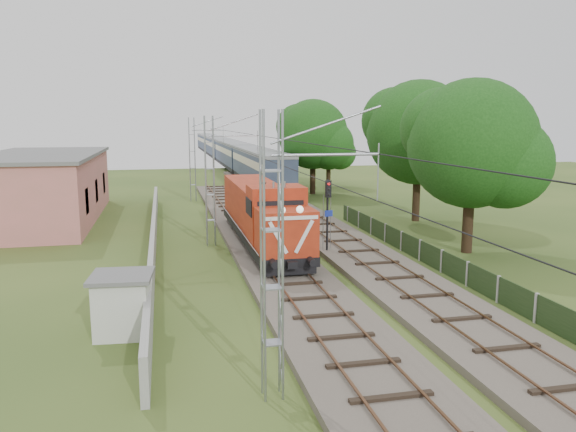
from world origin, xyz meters
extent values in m
plane|color=#324A1B|center=(0.00, 0.00, 0.00)|extent=(140.00, 140.00, 0.00)
cube|color=#6B6054|center=(0.00, 7.00, 0.15)|extent=(4.20, 70.00, 0.30)
cube|color=black|center=(0.00, 7.00, 0.35)|extent=(2.40, 70.00, 0.10)
cube|color=brown|center=(-0.85, 7.00, 0.42)|extent=(0.08, 70.00, 0.05)
cube|color=brown|center=(0.85, 7.00, 0.42)|extent=(0.08, 70.00, 0.05)
cube|color=#6B6054|center=(5.00, 20.00, 0.15)|extent=(4.20, 80.00, 0.30)
cube|color=black|center=(5.00, 20.00, 0.35)|extent=(2.40, 80.00, 0.10)
cube|color=brown|center=(4.15, 20.00, 0.42)|extent=(0.08, 80.00, 0.05)
cube|color=brown|center=(5.85, 20.00, 0.42)|extent=(0.08, 80.00, 0.05)
cylinder|color=gray|center=(-1.50, -8.00, 6.80)|extent=(3.00, 0.08, 0.08)
cylinder|color=gray|center=(-1.50, 12.00, 6.80)|extent=(3.00, 0.08, 0.08)
cylinder|color=gray|center=(-1.50, 32.00, 6.80)|extent=(3.00, 0.08, 0.08)
cylinder|color=black|center=(0.00, 12.00, 5.50)|extent=(0.03, 70.00, 0.03)
cylinder|color=black|center=(0.00, 12.00, 6.80)|extent=(0.03, 70.00, 0.03)
cube|color=#9E9E99|center=(-6.50, 12.00, 0.75)|extent=(0.25, 40.00, 1.50)
cube|color=#C96D6C|center=(-15.00, 24.00, 2.50)|extent=(8.00, 20.00, 5.00)
cube|color=#606060|center=(-15.00, 24.00, 5.10)|extent=(8.40, 20.40, 0.25)
cube|color=black|center=(-11.05, 18.00, 2.20)|extent=(0.10, 1.60, 1.80)
cube|color=black|center=(-11.05, 24.00, 2.20)|extent=(0.10, 1.60, 1.80)
cube|color=black|center=(-11.05, 30.00, 2.20)|extent=(0.10, 1.60, 1.80)
cube|color=black|center=(8.00, 3.00, 0.60)|extent=(0.05, 32.00, 1.15)
cube|color=#9E9E99|center=(8.00, 18.00, 0.60)|extent=(0.12, 0.12, 1.20)
cube|color=black|center=(0.00, 10.91, 0.98)|extent=(2.89, 16.37, 0.48)
cube|color=black|center=(0.00, 5.61, 0.69)|extent=(2.12, 3.47, 0.48)
cube|color=black|center=(0.00, 16.20, 0.69)|extent=(2.12, 3.47, 0.48)
cube|color=black|center=(0.00, 2.82, 0.59)|extent=(2.50, 0.24, 0.34)
cube|color=#B03013|center=(0.00, 3.93, 2.33)|extent=(2.79, 2.41, 2.21)
sphere|color=white|center=(-0.43, 2.77, 3.58)|extent=(0.35, 0.35, 0.35)
sphere|color=white|center=(0.43, 2.77, 3.58)|extent=(0.35, 0.35, 0.35)
cube|color=silver|center=(-0.63, 2.70, 2.28)|extent=(0.97, 0.06, 1.61)
cube|color=silver|center=(0.63, 2.70, 2.28)|extent=(0.97, 0.06, 1.61)
cube|color=silver|center=(0.00, 2.70, 3.19)|extent=(2.60, 0.06, 0.17)
cube|color=#B03013|center=(0.00, 6.29, 2.76)|extent=(2.89, 2.31, 3.08)
cube|color=black|center=(0.00, 5.11, 3.24)|extent=(2.41, 0.06, 0.87)
cube|color=#B03013|center=(0.00, 13.27, 2.47)|extent=(2.70, 11.65, 2.50)
cylinder|color=black|center=(0.00, 10.33, 3.87)|extent=(0.42, 0.42, 0.39)
cylinder|color=gray|center=(-0.29, 5.52, 4.45)|extent=(0.12, 0.12, 0.34)
cylinder|color=gray|center=(0.29, 5.52, 4.45)|extent=(0.12, 0.12, 0.34)
cube|color=black|center=(5.00, 40.37, 0.94)|extent=(3.13, 23.75, 0.54)
cube|color=#324154|center=(5.00, 40.37, 2.66)|extent=(3.24, 23.75, 2.91)
cube|color=beige|center=(5.00, 40.37, 3.20)|extent=(3.28, 22.80, 0.81)
cube|color=gray|center=(5.00, 40.37, 4.28)|extent=(3.29, 23.75, 0.38)
cube|color=black|center=(5.00, 65.20, 0.94)|extent=(3.13, 23.75, 0.54)
cube|color=#324154|center=(5.00, 65.20, 2.66)|extent=(3.24, 23.75, 2.91)
cube|color=beige|center=(5.00, 65.20, 3.20)|extent=(3.28, 22.80, 0.81)
cube|color=gray|center=(5.00, 65.20, 4.28)|extent=(3.29, 23.75, 0.38)
cube|color=black|center=(5.00, 90.03, 0.94)|extent=(3.13, 23.75, 0.54)
cube|color=#324154|center=(5.00, 90.03, 2.66)|extent=(3.24, 23.75, 2.91)
cube|color=beige|center=(5.00, 90.03, 3.20)|extent=(3.28, 22.80, 0.81)
cube|color=gray|center=(5.00, 90.03, 4.28)|extent=(3.29, 23.75, 0.38)
cube|color=black|center=(5.00, 114.86, 0.94)|extent=(3.13, 23.75, 0.54)
cube|color=#324154|center=(5.00, 114.86, 2.66)|extent=(3.24, 23.75, 2.91)
cube|color=beige|center=(5.00, 114.86, 3.20)|extent=(3.28, 22.80, 0.81)
cube|color=gray|center=(5.00, 114.86, 4.28)|extent=(3.29, 23.75, 0.38)
cylinder|color=black|center=(3.32, 7.91, 2.21)|extent=(0.12, 0.12, 4.41)
cube|color=black|center=(3.32, 7.78, 3.88)|extent=(0.33, 0.24, 0.97)
sphere|color=red|center=(3.32, 7.67, 4.19)|extent=(0.16, 0.16, 0.16)
sphere|color=black|center=(3.32, 7.67, 3.88)|extent=(0.16, 0.16, 0.16)
sphere|color=black|center=(3.32, 7.67, 3.57)|extent=(0.16, 0.16, 0.16)
cube|color=navy|center=(3.37, 7.80, 2.47)|extent=(0.49, 0.12, 0.35)
cube|color=beige|center=(-7.40, -2.17, 1.04)|extent=(2.04, 2.04, 2.08)
cube|color=#606060|center=(-7.40, -2.17, 2.18)|extent=(2.35, 2.35, 0.14)
cylinder|color=#322314|center=(11.60, 6.78, 2.27)|extent=(0.62, 0.62, 4.54)
sphere|color=#143C10|center=(11.60, 6.78, 6.40)|extent=(7.43, 7.43, 7.43)
sphere|color=#143C10|center=(13.08, 5.66, 5.37)|extent=(5.20, 5.20, 5.20)
sphere|color=#143C10|center=(10.29, 8.08, 7.23)|extent=(4.83, 4.83, 4.83)
cylinder|color=#322314|center=(13.28, 17.26, 2.42)|extent=(0.58, 0.58, 4.84)
sphere|color=#143C10|center=(13.28, 17.26, 6.82)|extent=(7.92, 7.92, 7.92)
sphere|color=#143C10|center=(14.86, 16.07, 5.72)|extent=(5.54, 5.54, 5.54)
sphere|color=#143C10|center=(11.89, 18.65, 7.70)|extent=(5.15, 5.15, 5.15)
cylinder|color=#322314|center=(9.72, 34.82, 2.23)|extent=(0.60, 0.60, 4.46)
sphere|color=#143C10|center=(9.72, 34.82, 6.29)|extent=(7.31, 7.31, 7.31)
sphere|color=#143C10|center=(11.18, 33.72, 5.28)|extent=(5.11, 5.11, 5.11)
sphere|color=#143C10|center=(8.44, 36.10, 7.10)|extent=(4.75, 4.75, 4.75)
cylinder|color=#322314|center=(13.33, 41.06, 1.68)|extent=(0.52, 0.52, 3.35)
sphere|color=#143C10|center=(13.33, 41.06, 4.73)|extent=(5.49, 5.49, 5.49)
sphere|color=#143C10|center=(14.42, 40.23, 3.96)|extent=(3.84, 3.84, 3.84)
sphere|color=#143C10|center=(12.37, 42.02, 5.34)|extent=(3.57, 3.57, 3.57)
camera|label=1|loc=(-5.80, -22.54, 7.70)|focal=35.00mm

